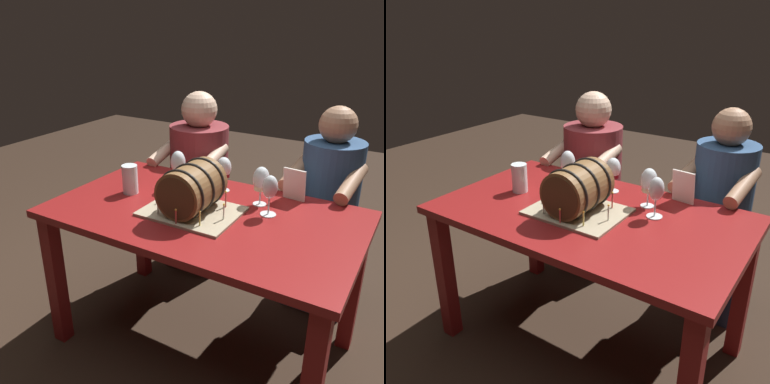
# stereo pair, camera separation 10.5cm
# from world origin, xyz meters

# --- Properties ---
(ground_plane) EXTENTS (8.00, 8.00, 0.00)m
(ground_plane) POSITION_xyz_m (0.00, 0.00, 0.00)
(ground_plane) COLOR #332319
(dining_table) EXTENTS (1.40, 0.82, 0.75)m
(dining_table) POSITION_xyz_m (0.00, 0.00, 0.63)
(dining_table) COLOR maroon
(dining_table) RESTS_ON ground
(barrel_cake) EXTENTS (0.42, 0.33, 0.23)m
(barrel_cake) POSITION_xyz_m (-0.04, -0.04, 0.86)
(barrel_cake) COLOR tan
(barrel_cake) RESTS_ON dining_table
(wine_glass_red) EXTENTS (0.08, 0.08, 0.18)m
(wine_glass_red) POSITION_xyz_m (-0.03, 0.26, 0.86)
(wine_glass_red) COLOR white
(wine_glass_red) RESTS_ON dining_table
(wine_glass_amber) EXTENTS (0.08, 0.08, 0.20)m
(wine_glass_amber) POSITION_xyz_m (-0.25, 0.18, 0.88)
(wine_glass_amber) COLOR white
(wine_glass_amber) RESTS_ON dining_table
(wine_glass_white) EXTENTS (0.08, 0.08, 0.19)m
(wine_glass_white) POSITION_xyz_m (0.19, 0.20, 0.87)
(wine_glass_white) COLOR white
(wine_glass_white) RESTS_ON dining_table
(wine_glass_empty) EXTENTS (0.07, 0.07, 0.19)m
(wine_glass_empty) POSITION_xyz_m (0.27, 0.11, 0.87)
(wine_glass_empty) COLOR white
(wine_glass_empty) RESTS_ON dining_table
(beer_pint) EXTENTS (0.08, 0.08, 0.14)m
(beer_pint) POSITION_xyz_m (-0.42, -0.00, 0.82)
(beer_pint) COLOR white
(beer_pint) RESTS_ON dining_table
(menu_card) EXTENTS (0.11, 0.04, 0.16)m
(menu_card) POSITION_xyz_m (0.31, 0.33, 0.83)
(menu_card) COLOR silver
(menu_card) RESTS_ON dining_table
(person_seated_left) EXTENTS (0.40, 0.47, 1.16)m
(person_seated_left) POSITION_xyz_m (-0.40, 0.65, 0.55)
(person_seated_left) COLOR #4C1B1E
(person_seated_left) RESTS_ON ground
(person_seated_right) EXTENTS (0.38, 0.48, 1.16)m
(person_seated_right) POSITION_xyz_m (0.40, 0.65, 0.52)
(person_seated_right) COLOR #1B2D46
(person_seated_right) RESTS_ON ground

